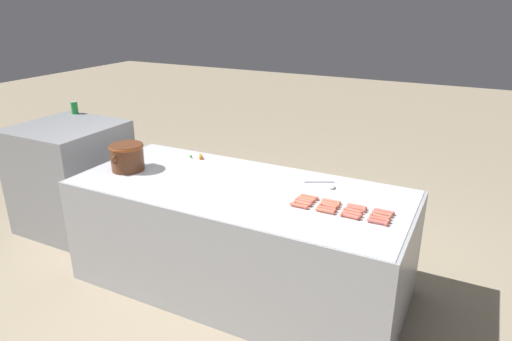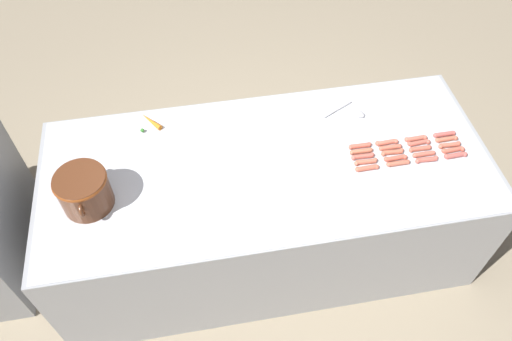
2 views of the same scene
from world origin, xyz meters
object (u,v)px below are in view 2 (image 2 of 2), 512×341
Objects in this scene: hot_dog_2 at (398,163)px; hot_dog_8 at (450,145)px; hot_dog_15 at (361,151)px; hot_dog_16 at (444,134)px; hot_dog_10 at (392,152)px; hot_dog_9 at (420,149)px; hot_dog_5 at (424,154)px; hot_dog_7 at (366,162)px; hot_dog_13 at (419,143)px; hot_dog_18 at (387,142)px; hot_dog_1 at (427,160)px; bean_pot at (84,189)px; hot_dog_3 at (367,168)px; hot_dog_19 at (360,146)px; hot_dog_12 at (446,139)px; carrot at (150,121)px; hot_dog_0 at (456,155)px; serving_spoon at (352,112)px; hot_dog_14 at (390,147)px; hot_dog_4 at (453,150)px; hot_dog_17 at (416,138)px; hot_dog_6 at (396,158)px.

hot_dog_8 is (0.08, -0.33, 0.00)m from hot_dog_2.
hot_dog_15 and hot_dog_16 have the same top height.
hot_dog_16 is at bearing -77.07° from hot_dog_10.
hot_dog_5 is at bearing -172.47° from hot_dog_9.
hot_dog_7 is 1.00× the size of hot_dog_13.
hot_dog_18 is (-0.00, 0.35, 0.00)m from hot_dog_16.
hot_dog_2 and hot_dog_9 have the same top height.
hot_dog_1 is 1.82m from bean_pot.
hot_dog_3 is (-0.00, 0.34, 0.00)m from hot_dog_1.
hot_dog_15 is 0.04m from hot_dog_19.
carrot is at bearing 75.45° from hot_dog_12.
hot_dog_15 is at bearing 76.67° from hot_dog_0.
hot_dog_12 is 0.52× the size of serving_spoon.
hot_dog_10 is at bearing -174.86° from hot_dog_18.
hot_dog_8 is (0.04, -0.17, 0.00)m from hot_dog_5.
hot_dog_14 is (0.12, 0.34, 0.00)m from hot_dog_0.
hot_dog_1 and hot_dog_15 have the same top height.
hot_dog_13 is 1.00× the size of hot_dog_15.
hot_dog_1 is 1.00× the size of hot_dog_18.
bean_pot reaches higher than hot_dog_7.
hot_dog_3 is 1.48m from bean_pot.
hot_dog_3 is 1.00× the size of hot_dog_4.
hot_dog_12 is 1.00× the size of hot_dog_16.
hot_dog_2 is 0.86× the size of carrot.
hot_dog_8 is 1.00× the size of hot_dog_13.
hot_dog_19 is 0.41× the size of bean_pot.
hot_dog_3 is 0.52m from hot_dog_8.
hot_dog_17 is (0.03, 0.00, 0.00)m from hot_dog_13.
hot_dog_7 is at bearing 114.75° from hot_dog_14.
hot_dog_17 is at bearing -90.04° from hot_dog_18.
hot_dog_18 and hot_dog_19 have the same top height.
hot_dog_3 is at bearing 124.79° from hot_dog_14.
hot_dog_17 is 0.86× the size of carrot.
hot_dog_7 and hot_dog_8 have the same top height.
bean_pot is (0.04, 1.48, 0.10)m from hot_dog_3.
bean_pot reaches higher than hot_dog_10.
hot_dog_5 is 1.00× the size of hot_dog_8.
hot_dog_16 is (0.04, -0.34, 0.00)m from hot_dog_14.
bean_pot is (-0.09, 1.82, 0.10)m from hot_dog_13.
hot_dog_4 is 1.00× the size of hot_dog_16.
hot_dog_4 is at bearing -173.65° from hot_dog_8.
hot_dog_18 is at bearing 90.55° from hot_dog_16.
hot_dog_4 is 1.00× the size of hot_dog_17.
hot_dog_7 and hot_dog_10 have the same top height.
hot_dog_1 is 1.00× the size of hot_dog_8.
carrot reaches higher than hot_dog_18.
hot_dog_18 is (0.16, -0.17, 0.00)m from hot_dog_3.
hot_dog_9 is (0.04, -0.16, 0.00)m from hot_dog_6.
hot_dog_18 is (0.04, -0.16, 0.00)m from hot_dog_15.
hot_dog_16 is (0.04, -0.51, 0.00)m from hot_dog_15.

